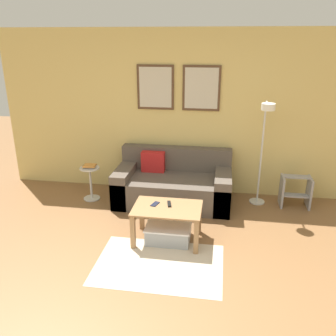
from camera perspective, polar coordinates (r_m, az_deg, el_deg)
ground_plane at (r=3.48m, az=-6.78°, el=-23.67°), size 16.00×16.00×0.00m
wall_back at (r=5.65m, az=1.03°, el=8.80°), size 5.60×0.09×2.55m
area_rug at (r=4.15m, az=-1.44°, el=-15.17°), size 1.43×0.98×0.01m
couch at (r=5.48m, az=0.86°, el=-2.64°), size 1.73×0.92×0.78m
coffee_table at (r=4.41m, az=-0.11°, el=-7.41°), size 0.84×0.56×0.46m
storage_bin at (r=4.53m, az=0.11°, el=-10.28°), size 0.56×0.43×0.21m
floor_lamp at (r=5.20m, az=15.18°, el=4.71°), size 0.23×0.48×1.58m
side_table at (r=5.66m, az=-12.32°, el=-1.95°), size 0.30×0.30×0.52m
book_stack at (r=5.58m, az=-12.47°, el=0.30°), size 0.19×0.16×0.04m
remote_control at (r=4.42m, az=0.20°, el=-5.78°), size 0.07×0.16×0.02m
cell_phone at (r=4.44m, az=-2.09°, el=-5.79°), size 0.10×0.15×0.01m
step_stool at (r=5.66m, az=19.75°, el=-3.42°), size 0.43×0.30×0.46m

